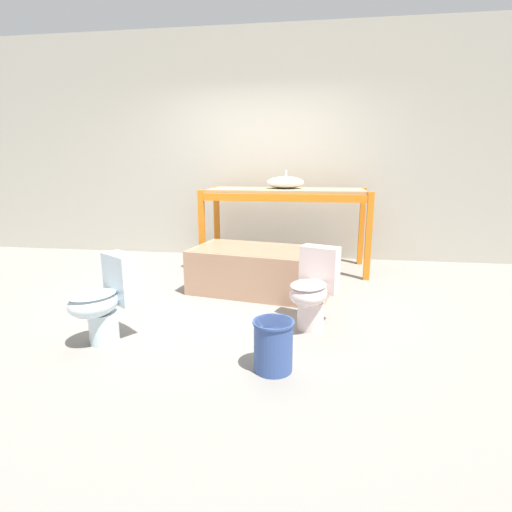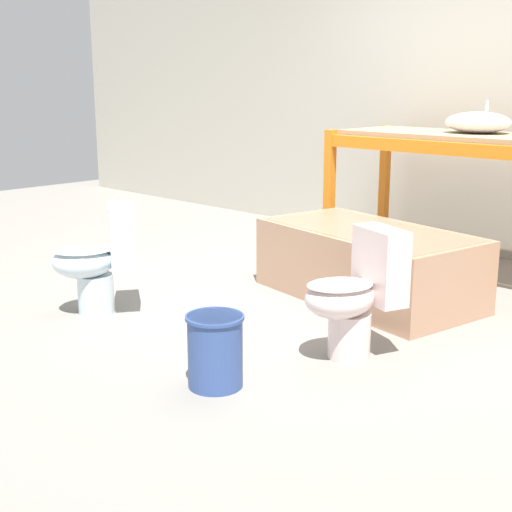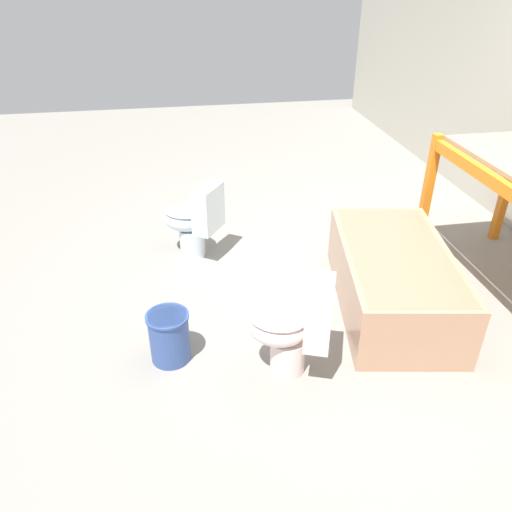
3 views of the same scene
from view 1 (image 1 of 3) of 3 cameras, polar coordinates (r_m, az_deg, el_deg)
The scene contains 8 objects.
ground_plane at distance 4.36m, azimuth -3.32°, elevation -5.26°, with size 12.00×12.00×0.00m, color gray.
warehouse_wall_rear at distance 5.95m, azimuth 0.22°, elevation 15.34°, with size 10.80×0.08×3.20m.
shelving_rack at distance 5.20m, azimuth 4.26°, elevation 7.93°, with size 2.10×0.84×1.05m.
sink_basin at distance 5.25m, azimuth 4.21°, elevation 10.44°, with size 0.48×0.43×0.23m.
bathtub_main at distance 4.33m, azimuth 0.75°, elevation -1.60°, with size 1.59×1.02×0.48m.
toilet_near at distance 3.40m, azimuth 8.10°, elevation -4.70°, with size 0.47×0.59×0.68m.
toilet_far at distance 3.32m, azimuth -20.75°, elevation -5.85°, with size 0.54×0.60×0.68m.
bucket_white at distance 2.75m, azimuth 2.48°, elevation -12.53°, with size 0.28×0.28×0.35m.
Camera 1 is at (0.86, -4.04, 1.38)m, focal length 28.00 mm.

